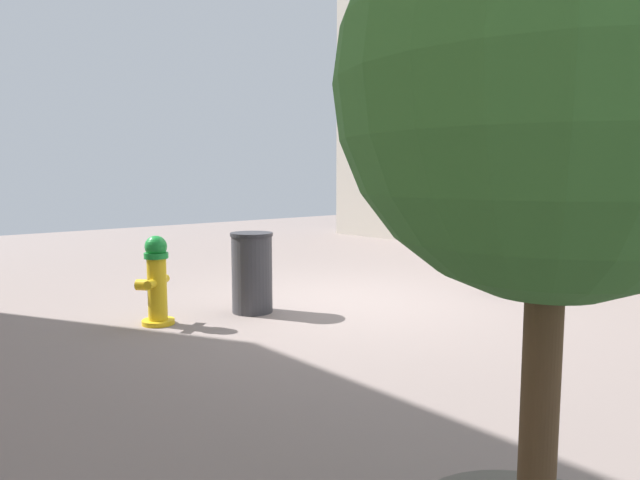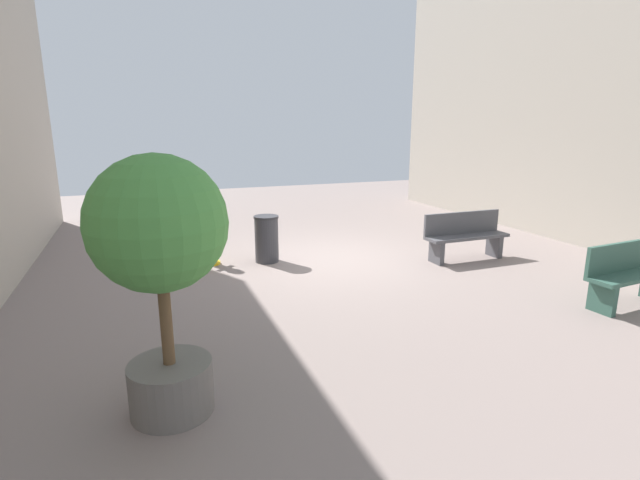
% 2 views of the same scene
% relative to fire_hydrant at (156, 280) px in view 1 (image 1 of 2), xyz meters
% --- Properties ---
extents(ground_plane, '(23.40, 23.40, 0.00)m').
position_rel_fire_hydrant_xyz_m(ground_plane, '(-2.33, 0.55, -0.48)').
color(ground_plane, gray).
extents(fire_hydrant, '(0.39, 0.39, 0.95)m').
position_rel_fire_hydrant_xyz_m(fire_hydrant, '(0.00, 0.00, 0.00)').
color(fire_hydrant, gold).
rests_on(fire_hydrant, ground_plane).
extents(bench_near, '(1.77, 0.44, 0.95)m').
position_rel_fire_hydrant_xyz_m(bench_near, '(-4.85, 1.46, 0.02)').
color(bench_near, '#4C4C51').
rests_on(bench_near, ground_plane).
extents(planter_tree, '(1.22, 1.22, 2.44)m').
position_rel_fire_hydrant_xyz_m(planter_tree, '(1.07, 4.81, 1.12)').
color(planter_tree, slate).
rests_on(planter_tree, ground_plane).
extents(trash_bin, '(0.49, 0.49, 0.92)m').
position_rel_fire_hydrant_xyz_m(trash_bin, '(-1.07, 0.21, -0.01)').
color(trash_bin, '#38383D').
rests_on(trash_bin, ground_plane).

